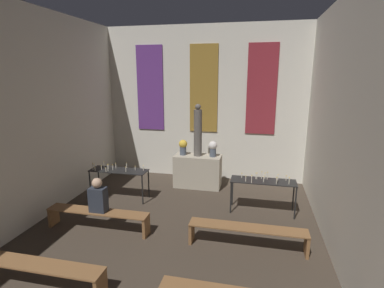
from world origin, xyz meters
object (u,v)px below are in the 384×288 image
(candle_rack_right, at_px, (263,184))
(statue, at_px, (198,132))
(flower_vase_left, at_px, (183,146))
(pew_second_left, at_px, (36,270))
(pew_back_left, at_px, (98,216))
(person_seated, at_px, (98,197))
(flower_vase_right, at_px, (213,148))
(pew_back_right, at_px, (247,232))
(altar, at_px, (198,171))
(candle_rack_left, at_px, (119,173))

(candle_rack_right, bearing_deg, statue, 144.57)
(flower_vase_left, distance_m, pew_second_left, 5.20)
(candle_rack_right, relative_size, pew_back_left, 0.68)
(pew_second_left, relative_size, person_seated, 3.04)
(statue, relative_size, flower_vase_right, 3.34)
(flower_vase_right, height_order, pew_back_right, flower_vase_right)
(flower_vase_left, bearing_deg, candle_rack_right, -29.90)
(statue, relative_size, pew_back_right, 0.67)
(altar, xyz_separation_m, flower_vase_right, (0.46, 0.00, 0.75))
(flower_vase_left, bearing_deg, person_seated, -110.16)
(pew_back_right, bearing_deg, candle_rack_right, 79.95)
(pew_second_left, relative_size, pew_back_right, 1.00)
(pew_back_right, relative_size, person_seated, 3.04)
(candle_rack_right, height_order, pew_second_left, candle_rack_right)
(flower_vase_right, distance_m, person_seated, 3.71)
(altar, height_order, statue, statue)
(candle_rack_left, xyz_separation_m, pew_second_left, (0.31, -3.61, -0.40))
(candle_rack_left, bearing_deg, pew_back_right, -25.57)
(pew_back_right, bearing_deg, pew_back_left, 180.00)
(statue, distance_m, flower_vase_right, 0.66)
(statue, height_order, person_seated, statue)
(pew_back_left, bearing_deg, pew_second_left, -90.00)
(flower_vase_right, bearing_deg, pew_back_right, -69.19)
(flower_vase_right, bearing_deg, flower_vase_left, 180.00)
(pew_back_left, distance_m, pew_back_right, 3.25)
(flower_vase_left, height_order, pew_back_right, flower_vase_left)
(flower_vase_left, xyz_separation_m, candle_rack_right, (2.38, -1.37, -0.50))
(statue, bearing_deg, candle_rack_left, -144.64)
(flower_vase_right, distance_m, pew_back_left, 3.82)
(flower_vase_right, xyz_separation_m, pew_back_right, (1.17, -3.07, -0.90))
(flower_vase_left, bearing_deg, statue, 0.00)
(altar, xyz_separation_m, candle_rack_left, (-1.93, -1.37, 0.25))
(pew_back_right, distance_m, person_seated, 3.24)
(candle_rack_left, relative_size, pew_second_left, 0.68)
(flower_vase_right, relative_size, pew_back_left, 0.20)
(statue, distance_m, flower_vase_left, 0.66)
(altar, distance_m, flower_vase_right, 0.88)
(pew_second_left, bearing_deg, pew_back_right, 30.53)
(flower_vase_left, relative_size, person_seated, 0.61)
(person_seated, bearing_deg, altar, 62.71)
(altar, relative_size, flower_vase_right, 3.02)
(person_seated, bearing_deg, pew_second_left, -91.19)
(pew_second_left, xyz_separation_m, pew_back_left, (0.00, 1.91, 0.00))
(pew_back_left, xyz_separation_m, person_seated, (0.04, -0.00, 0.46))
(statue, height_order, candle_rack_left, statue)
(candle_rack_right, distance_m, person_seated, 3.90)
(person_seated, bearing_deg, flower_vase_right, 56.39)
(pew_back_right, bearing_deg, altar, 117.87)
(pew_back_right, height_order, person_seated, person_seated)
(flower_vase_right, height_order, candle_rack_left, flower_vase_right)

